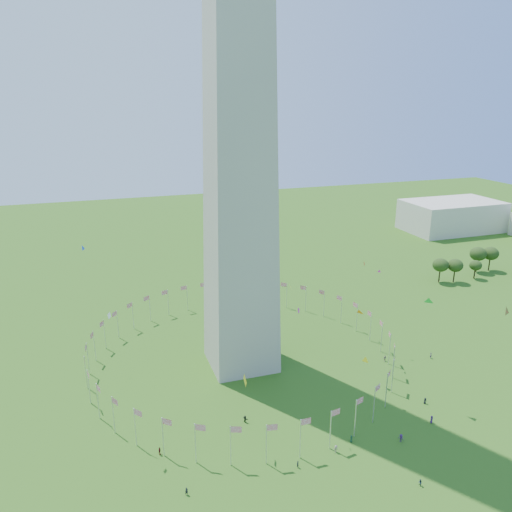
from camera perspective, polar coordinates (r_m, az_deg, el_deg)
The scene contains 7 objects.
ground at distance 101.67m, azimuth 7.49°, elevation -25.31°, with size 600.00×600.00×0.00m, color #275213.
washington_monument at distance 122.06m, azimuth -2.09°, elevation 24.91°, with size 16.80×16.80×169.00m, color #B3AD9F, non-canonical shape.
flag_ring at distance 137.22m, azimuth -1.71°, elevation -10.42°, with size 80.24×80.24×9.00m.
gov_building_east_a at distance 290.79m, azimuth 21.45°, elevation 4.30°, with size 50.00×30.00×16.00m, color beige.
crowd at distance 109.14m, azimuth 13.36°, elevation -21.58°, with size 88.38×67.16×1.92m.
kites_aloft at distance 110.66m, azimuth 12.30°, elevation -7.60°, with size 133.51×85.63×41.15m.
tree_line_east at distance 223.17m, azimuth 25.05°, elevation -0.77°, with size 53.31×16.07×10.42m.
Camera 1 is at (-34.95, -65.93, 69.05)m, focal length 35.00 mm.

